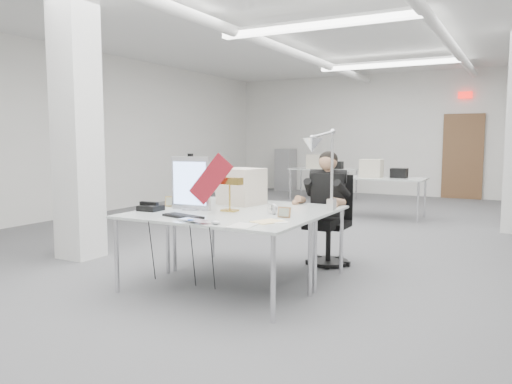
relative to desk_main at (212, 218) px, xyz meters
The scene contains 23 objects.
room_shell 2.80m from the desk_main, 89.21° to the left, with size 10.04×14.04×3.24m.
desk_main is the anchor object (origin of this frame).
desk_second 0.90m from the desk_main, 90.00° to the left, with size 1.80×0.90×0.03m, color silver.
bg_desk_a 5.50m from the desk_main, 87.92° to the left, with size 1.60×0.80×0.03m, color silver.
bg_desk_b 7.91m from the desk_main, 103.16° to the left, with size 1.60×0.80×0.03m, color silver.
filing_cabinet 9.80m from the desk_main, 110.93° to the left, with size 0.45×0.55×1.20m, color gray.
office_chair 1.74m from the desk_main, 70.63° to the left, with size 0.47×0.47×0.95m, color black, non-canonical shape.
seated_person 1.68m from the desk_main, 70.06° to the left, with size 0.44×0.56×0.83m, color black, non-canonical shape.
monitor 0.60m from the desk_main, 147.21° to the left, with size 0.44×0.04×0.55m, color silver.
pennant 0.46m from the desk_main, 124.55° to the left, with size 0.51×0.01×0.21m, color maroon.
keyboard 0.27m from the desk_main, 139.34° to the right, with size 0.44×0.15×0.02m, color black.
laptop 0.40m from the desk_main, 83.78° to the right, with size 0.32×0.20×0.02m, color #BBBCC0.
mouse 0.45m from the desk_main, 52.30° to the right, with size 0.09×0.06×0.04m, color #AEAEB3.
bankers_lamp 0.41m from the desk_main, 94.04° to the left, with size 0.29×0.11×0.32m, color #D28D41, non-canonical shape.
desk_phone 0.76m from the desk_main, behind, with size 0.22×0.19×0.05m, color black.
picture_frame_left 0.86m from the desk_main, 153.73° to the left, with size 0.14×0.01×0.11m, color tan.
picture_frame_right 0.68m from the desk_main, 23.02° to the left, with size 0.13×0.01×0.10m, color #A77448.
desk_clock 0.60m from the desk_main, 42.31° to the left, with size 0.11×0.11×0.03m, color silver.
paper_stack_a 0.60m from the desk_main, 31.31° to the right, with size 0.19×0.27×0.01m, color silver.
paper_stack_b 0.60m from the desk_main, ahead, with size 0.19×0.26×0.01m, color #FCDC97.
paper_stack_c 0.68m from the desk_main, ahead, with size 0.20×0.14×0.01m, color white.
beige_monitor 0.95m from the desk_main, 102.47° to the left, with size 0.42×0.40×0.40m, color beige.
architect_lamp 1.19m from the desk_main, 38.51° to the left, with size 0.25×0.72×0.93m, color silver, non-canonical shape.
Camera 1 is at (2.57, -6.38, 1.48)m, focal length 35.00 mm.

